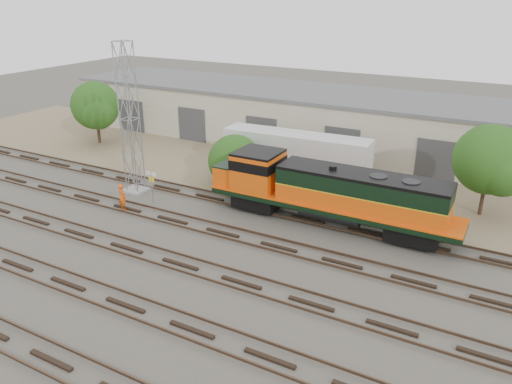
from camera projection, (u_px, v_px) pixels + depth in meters
The scene contains 12 objects.
ground at pixel (210, 243), 30.69m from camera, with size 140.00×140.00×0.00m, color #47423A.
dirt_strip at pixel (306, 171), 42.88m from camera, with size 80.00×16.00×0.02m, color #726047.
tracks at pixel (180, 264), 28.22m from camera, with size 80.00×20.40×0.28m.
warehouse at pixel (340, 121), 48.35m from camera, with size 58.40×10.40×5.30m.
locomotive at pixel (327, 192), 32.37m from camera, with size 16.74×2.94×4.02m.
signal_tower at pixel (130, 122), 36.65m from camera, with size 1.65×1.65×11.20m.
sign_post at pixel (152, 181), 35.85m from camera, with size 1.00×0.15×2.46m.
worker at pixel (122, 197), 35.05m from camera, with size 0.70×0.46×1.93m, color #E84F0C.
semi_trailer at pixel (299, 151), 40.51m from camera, with size 12.29×3.02×3.75m.
tree_west at pixel (96, 107), 49.23m from camera, with size 5.00×4.76×6.22m.
tree_mid at pixel (236, 164), 39.28m from camera, with size 4.48×4.27×4.27m.
tree_east at pixel (493, 162), 32.94m from camera, with size 4.97×4.73×6.39m.
Camera 1 is at (15.55, -22.54, 14.49)m, focal length 35.00 mm.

